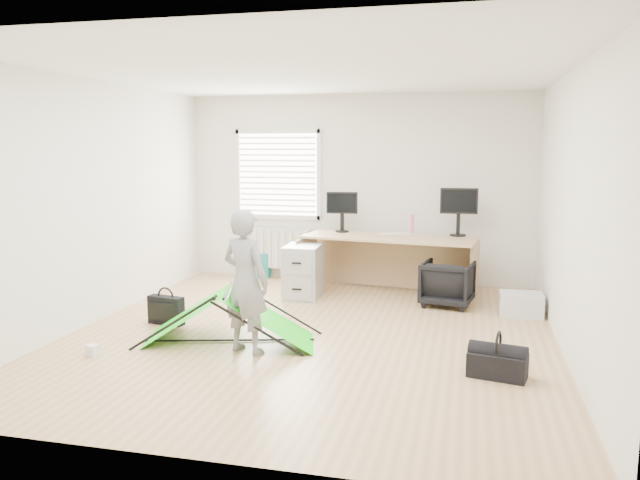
% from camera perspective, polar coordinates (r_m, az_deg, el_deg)
% --- Properties ---
extents(ground, '(5.50, 5.50, 0.00)m').
position_cam_1_polar(ground, '(6.66, -0.81, -8.62)').
color(ground, tan).
rests_on(ground, ground).
extents(back_wall, '(5.00, 0.02, 2.70)m').
position_cam_1_polar(back_wall, '(9.07, 3.49, 4.66)').
color(back_wall, silver).
rests_on(back_wall, ground).
extents(window, '(1.20, 0.06, 1.20)m').
position_cam_1_polar(window, '(9.31, -3.88, 5.99)').
color(window, silver).
rests_on(window, back_wall).
extents(radiator, '(1.00, 0.12, 0.60)m').
position_cam_1_polar(radiator, '(9.38, -3.89, -0.75)').
color(radiator, silver).
rests_on(radiator, back_wall).
extents(desk, '(2.35, 1.02, 0.78)m').
position_cam_1_polar(desk, '(8.38, 6.24, -2.34)').
color(desk, tan).
rests_on(desk, ground).
extents(filing_cabinet, '(0.47, 0.61, 0.69)m').
position_cam_1_polar(filing_cabinet, '(8.16, -1.56, -2.88)').
color(filing_cabinet, '#A9ABAE').
rests_on(filing_cabinet, ground).
extents(monitor_left, '(0.44, 0.13, 0.41)m').
position_cam_1_polar(monitor_left, '(8.71, 2.05, 2.08)').
color(monitor_left, black).
rests_on(monitor_left, desk).
extents(monitor_right, '(0.50, 0.13, 0.47)m').
position_cam_1_polar(monitor_right, '(8.53, 12.54, 1.94)').
color(monitor_right, black).
rests_on(monitor_right, desk).
extents(keyboard, '(0.48, 0.32, 0.02)m').
position_cam_1_polar(keyboard, '(8.56, 7.11, 0.58)').
color(keyboard, beige).
rests_on(keyboard, desk).
extents(thermos, '(0.08, 0.08, 0.27)m').
position_cam_1_polar(thermos, '(8.59, 8.32, 1.43)').
color(thermos, '#D17587').
rests_on(thermos, desk).
extents(office_chair, '(0.69, 0.71, 0.56)m').
position_cam_1_polar(office_chair, '(7.91, 11.57, -3.92)').
color(office_chair, black).
rests_on(office_chair, ground).
extents(person, '(0.59, 0.48, 1.39)m').
position_cam_1_polar(person, '(5.97, -6.82, -3.80)').
color(person, gray).
rests_on(person, ground).
extents(kite, '(1.87, 1.19, 0.54)m').
position_cam_1_polar(kite, '(6.41, -8.35, -6.89)').
color(kite, '#19DF15').
rests_on(kite, ground).
extents(storage_crate, '(0.49, 0.35, 0.27)m').
position_cam_1_polar(storage_crate, '(7.69, 17.89, -5.62)').
color(storage_crate, '#BABDC3').
rests_on(storage_crate, ground).
extents(tote_bag, '(0.31, 0.14, 0.37)m').
position_cam_1_polar(tote_bag, '(9.48, -5.55, -2.31)').
color(tote_bag, '#1D777F').
rests_on(tote_bag, ground).
extents(laptop_bag, '(0.44, 0.20, 0.32)m').
position_cam_1_polar(laptop_bag, '(7.20, -13.89, -6.24)').
color(laptop_bag, black).
rests_on(laptop_bag, ground).
extents(white_box, '(0.12, 0.12, 0.10)m').
position_cam_1_polar(white_box, '(6.38, -20.06, -9.44)').
color(white_box, silver).
rests_on(white_box, ground).
extents(duffel_bag, '(0.53, 0.35, 0.21)m').
position_cam_1_polar(duffel_bag, '(5.67, 15.91, -10.96)').
color(duffel_bag, black).
rests_on(duffel_bag, ground).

